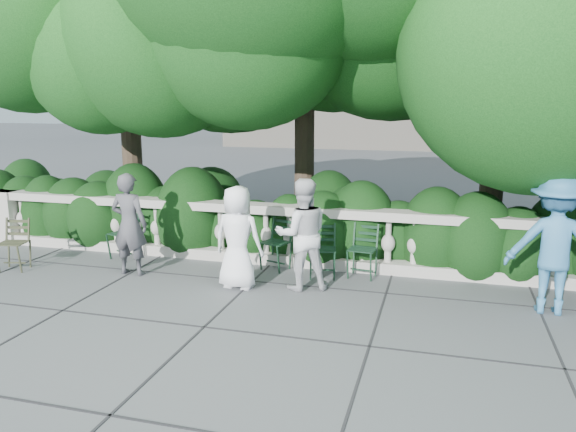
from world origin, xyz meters
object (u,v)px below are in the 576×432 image
(chair_b, at_px, (270,271))
(person_casual_man, at_px, (302,234))
(person_businessman, at_px, (238,237))
(chair_weathered, at_px, (11,273))
(chair_c, at_px, (359,280))
(person_woman_grey, at_px, (129,224))
(person_older_blue, at_px, (554,244))
(chair_a, at_px, (118,261))
(chair_d, at_px, (322,280))

(chair_b, bearing_deg, person_casual_man, -23.76)
(person_businessman, bearing_deg, chair_weathered, 10.16)
(person_businessman, relative_size, person_casual_man, 0.93)
(chair_c, xyz_separation_m, person_businessman, (-1.65, -0.81, 0.75))
(chair_weathered, relative_size, person_businessman, 0.56)
(person_businessman, bearing_deg, chair_b, -98.95)
(chair_c, height_order, person_woman_grey, person_woman_grey)
(person_businessman, height_order, person_older_blue, person_older_blue)
(chair_weathered, bearing_deg, person_older_blue, -9.00)
(chair_b, bearing_deg, person_older_blue, 9.89)
(person_casual_man, relative_size, person_older_blue, 0.90)
(person_casual_man, bearing_deg, chair_a, -31.35)
(chair_a, distance_m, chair_weathered, 1.65)
(person_casual_man, bearing_deg, chair_b, -65.67)
(chair_a, bearing_deg, person_casual_man, 9.09)
(person_woman_grey, bearing_deg, chair_d, -170.07)
(person_older_blue, bearing_deg, person_woman_grey, 2.94)
(person_older_blue, bearing_deg, chair_c, -11.03)
(person_businessman, bearing_deg, person_woman_grey, 0.83)
(chair_a, bearing_deg, chair_b, 20.41)
(person_casual_man, bearing_deg, person_older_blue, 157.00)
(chair_c, distance_m, chair_weathered, 5.51)
(chair_c, distance_m, person_woman_grey, 3.64)
(chair_weathered, bearing_deg, person_casual_man, -6.18)
(chair_a, xyz_separation_m, chair_c, (4.12, 0.08, 0.00))
(chair_weathered, height_order, person_casual_man, person_casual_man)
(chair_b, distance_m, person_businessman, 1.16)
(person_woman_grey, bearing_deg, person_older_blue, -179.22)
(chair_d, bearing_deg, person_woman_grey, 177.49)
(chair_b, height_order, chair_c, same)
(person_woman_grey, height_order, person_casual_man, person_casual_man)
(chair_weathered, bearing_deg, chair_d, -1.49)
(person_casual_man, bearing_deg, person_woman_grey, -21.23)
(chair_d, bearing_deg, person_businessman, -161.96)
(person_businessman, height_order, person_woman_grey, person_woman_grey)
(chair_c, bearing_deg, chair_weathered, -161.50)
(person_woman_grey, relative_size, person_older_blue, 0.89)
(person_woman_grey, height_order, person_older_blue, person_older_blue)
(chair_a, xyz_separation_m, person_casual_man, (3.37, -0.52, 0.81))
(chair_c, xyz_separation_m, chair_d, (-0.54, -0.16, 0.00))
(chair_b, bearing_deg, person_woman_grey, -141.81)
(person_woman_grey, xyz_separation_m, person_older_blue, (6.05, 0.05, 0.10))
(chair_d, bearing_deg, person_older_blue, -20.40)
(chair_a, relative_size, person_woman_grey, 0.52)
(person_woman_grey, bearing_deg, person_businessman, 175.76)
(chair_b, relative_size, person_older_blue, 0.47)
(chair_d, bearing_deg, person_casual_man, -128.18)
(chair_a, bearing_deg, person_woman_grey, -25.18)
(chair_b, height_order, chair_d, same)
(chair_d, bearing_deg, chair_b, 154.89)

